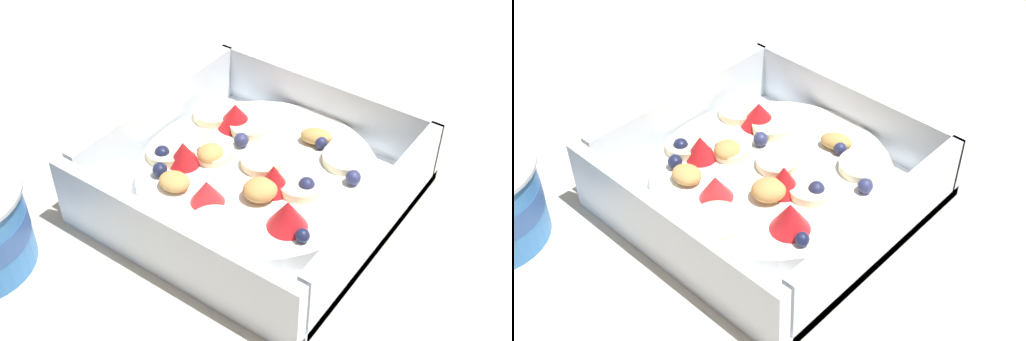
# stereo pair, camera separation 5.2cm
# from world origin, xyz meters

# --- Properties ---
(ground_plane) EXTENTS (2.40, 2.40, 0.00)m
(ground_plane) POSITION_xyz_m (0.00, 0.00, 0.00)
(ground_plane) COLOR beige
(fruit_bowl) EXTENTS (0.21, 0.21, 0.06)m
(fruit_bowl) POSITION_xyz_m (-0.02, 0.00, 0.02)
(fruit_bowl) COLOR white
(fruit_bowl) RESTS_ON ground
(spoon) EXTENTS (0.06, 0.17, 0.01)m
(spoon) POSITION_xyz_m (-0.15, 0.05, 0.00)
(spoon) COLOR silver
(spoon) RESTS_ON ground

